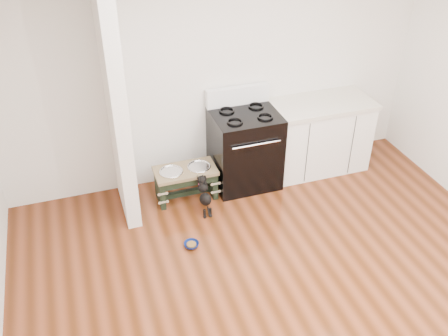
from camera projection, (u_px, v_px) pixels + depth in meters
ground at (302, 320)px, 4.38m from camera, size 5.00×5.00×0.00m
room_shell at (323, 167)px, 3.49m from camera, size 5.00×5.00×5.00m
partition_wall at (115, 100)px, 4.98m from camera, size 0.15×0.80×2.70m
oven_range at (245, 148)px, 5.89m from camera, size 0.76×0.69×1.14m
cabinet_run at (318, 136)px, 6.17m from camera, size 1.24×0.64×0.91m
dog_feeder at (186, 178)px, 5.73m from camera, size 0.70×0.38×0.40m
puppy at (204, 194)px, 5.53m from camera, size 0.12×0.36×0.43m
floor_bowl at (191, 245)px, 5.15m from camera, size 0.21×0.21×0.05m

